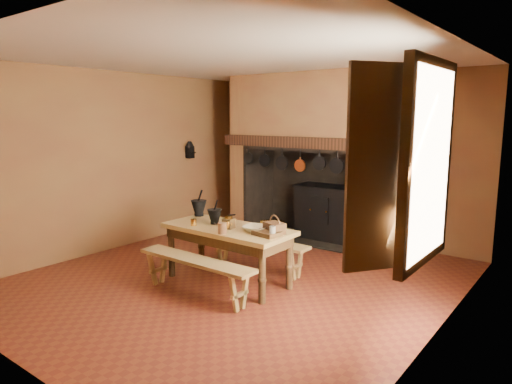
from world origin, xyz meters
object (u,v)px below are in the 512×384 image
bench_front (196,268)px  wicker_basket (274,228)px  mixing_bowl (256,229)px  iron_range (327,212)px  coffee_grinder (229,223)px  work_table (228,236)px

bench_front → wicker_basket: wicker_basket is taller
mixing_bowl → iron_range: bearing=99.6°
bench_front → mixing_bowl: 0.85m
iron_range → coffee_grinder: (0.07, -2.66, 0.32)m
coffee_grinder → mixing_bowl: size_ratio=0.65×
work_table → coffee_grinder: size_ratio=8.71×
iron_range → wicker_basket: 2.63m
iron_range → work_table: iron_range is taller
bench_front → wicker_basket: bearing=45.1°
coffee_grinder → wicker_basket: 0.62m
iron_range → wicker_basket: size_ratio=5.67×
coffee_grinder → iron_range: bearing=83.4°
coffee_grinder → bench_front: bearing=-104.5°
coffee_grinder → wicker_basket: bearing=4.3°
iron_range → bench_front: iron_range is taller
iron_range → mixing_bowl: iron_range is taller
iron_range → mixing_bowl: (0.44, -2.58, 0.28)m
iron_range → mixing_bowl: 2.63m
bench_front → coffee_grinder: (0.06, 0.53, 0.46)m
coffee_grinder → wicker_basket: size_ratio=0.68×
iron_range → coffee_grinder: iron_range is taller
work_table → mixing_bowl: (0.43, 0.02, 0.15)m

